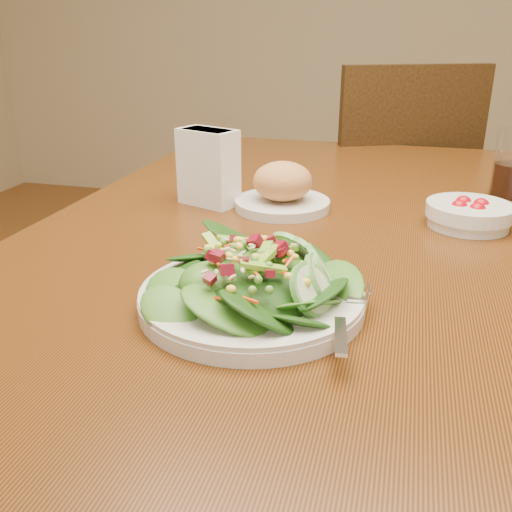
# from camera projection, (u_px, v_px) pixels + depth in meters

# --- Properties ---
(dining_table) EXTENTS (0.90, 1.40, 0.75)m
(dining_table) POSITION_uv_depth(u_px,v_px,m) (310.00, 273.00, 1.02)
(dining_table) COLOR #5F320F
(dining_table) RESTS_ON ground_plane
(chair_far) EXTENTS (0.59, 0.59, 0.96)m
(chair_far) POSITION_uv_depth(u_px,v_px,m) (387.00, 211.00, 1.82)
(chair_far) COLOR #3A2611
(chair_far) RESTS_ON ground_plane
(salad_plate) EXTENTS (0.27, 0.27, 0.08)m
(salad_plate) POSITION_uv_depth(u_px,v_px,m) (259.00, 286.00, 0.67)
(salad_plate) COLOR silver
(salad_plate) RESTS_ON dining_table
(bread_plate) EXTENTS (0.17, 0.17, 0.09)m
(bread_plate) POSITION_uv_depth(u_px,v_px,m) (282.00, 190.00, 1.03)
(bread_plate) COLOR silver
(bread_plate) RESTS_ON dining_table
(tomato_bowl) EXTENTS (0.14, 0.14, 0.05)m
(tomato_bowl) POSITION_uv_depth(u_px,v_px,m) (469.00, 214.00, 0.94)
(tomato_bowl) COLOR silver
(tomato_bowl) RESTS_ON dining_table
(napkin_holder) EXTENTS (0.12, 0.09, 0.14)m
(napkin_holder) POSITION_uv_depth(u_px,v_px,m) (208.00, 165.00, 1.04)
(napkin_holder) COLOR white
(napkin_holder) RESTS_ON dining_table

